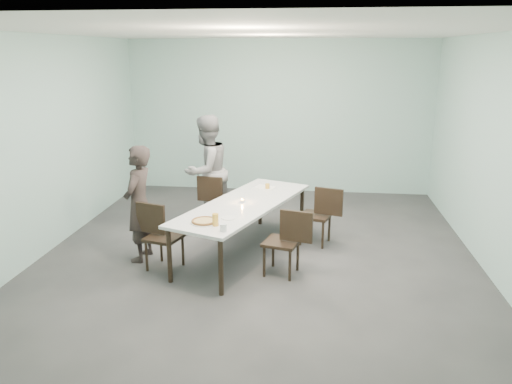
# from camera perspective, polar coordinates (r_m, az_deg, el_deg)

# --- Properties ---
(ground) EXTENTS (7.00, 7.00, 0.00)m
(ground) POSITION_cam_1_polar(r_m,az_deg,el_deg) (7.03, 0.21, -7.40)
(ground) COLOR #333335
(ground) RESTS_ON ground
(room_shell) EXTENTS (6.02, 7.02, 3.01)m
(room_shell) POSITION_cam_1_polar(r_m,az_deg,el_deg) (6.50, 0.23, 9.24)
(room_shell) COLOR #9DC6C2
(room_shell) RESTS_ON ground
(table) EXTENTS (1.76, 2.75, 0.75)m
(table) POSITION_cam_1_polar(r_m,az_deg,el_deg) (6.90, -1.41, -1.70)
(table) COLOR white
(table) RESTS_ON ground
(chair_near_left) EXTENTS (0.65, 0.52, 0.87)m
(chair_near_left) POSITION_cam_1_polar(r_m,az_deg,el_deg) (6.65, -11.07, -4.45)
(chair_near_left) COLOR black
(chair_near_left) RESTS_ON ground
(chair_far_left) EXTENTS (0.64, 0.47, 0.87)m
(chair_far_left) POSITION_cam_1_polar(r_m,az_deg,el_deg) (7.91, -4.51, -0.89)
(chair_far_left) COLOR black
(chair_far_left) RESTS_ON ground
(chair_near_right) EXTENTS (0.65, 0.51, 0.87)m
(chair_near_right) POSITION_cam_1_polar(r_m,az_deg,el_deg) (6.32, 3.63, -5.25)
(chair_near_right) COLOR black
(chair_near_right) RESTS_ON ground
(chair_far_right) EXTENTS (0.65, 0.52, 0.87)m
(chair_far_right) POSITION_cam_1_polar(r_m,az_deg,el_deg) (7.37, 7.43, -2.25)
(chair_far_right) COLOR black
(chair_far_right) RESTS_ON ground
(diner_near) EXTENTS (0.42, 0.60, 1.59)m
(diner_near) POSITION_cam_1_polar(r_m,az_deg,el_deg) (6.88, -13.22, -1.32)
(diner_near) COLOR black
(diner_near) RESTS_ON ground
(diner_far) EXTENTS (1.04, 1.10, 1.80)m
(diner_far) POSITION_cam_1_polar(r_m,az_deg,el_deg) (8.11, -5.66, 2.42)
(diner_far) COLOR gray
(diner_far) RESTS_ON ground
(pizza) EXTENTS (0.34, 0.34, 0.04)m
(pizza) POSITION_cam_1_polar(r_m,az_deg,el_deg) (6.12, -5.92, -3.35)
(pizza) COLOR white
(pizza) RESTS_ON table
(side_plate) EXTENTS (0.18, 0.18, 0.01)m
(side_plate) POSITION_cam_1_polar(r_m,az_deg,el_deg) (6.26, -3.17, -2.97)
(side_plate) COLOR white
(side_plate) RESTS_ON table
(beer_glass) EXTENTS (0.08, 0.08, 0.15)m
(beer_glass) POSITION_cam_1_polar(r_m,az_deg,el_deg) (5.99, -4.66, -3.18)
(beer_glass) COLOR gold
(beer_glass) RESTS_ON table
(water_tumbler) EXTENTS (0.08, 0.08, 0.09)m
(water_tumbler) POSITION_cam_1_polar(r_m,az_deg,el_deg) (5.81, -3.76, -4.09)
(water_tumbler) COLOR silver
(water_tumbler) RESTS_ON table
(tealight) EXTENTS (0.06, 0.06, 0.05)m
(tealight) POSITION_cam_1_polar(r_m,az_deg,el_deg) (6.89, -1.56, -1.05)
(tealight) COLOR silver
(tealight) RESTS_ON table
(amber_tumbler) EXTENTS (0.07, 0.07, 0.08)m
(amber_tumbler) POSITION_cam_1_polar(r_m,az_deg,el_deg) (7.57, 1.31, 0.65)
(amber_tumbler) COLOR gold
(amber_tumbler) RESTS_ON table
(menu) EXTENTS (0.36, 0.31, 0.01)m
(menu) POSITION_cam_1_polar(r_m,az_deg,el_deg) (7.66, 1.04, 0.55)
(menu) COLOR silver
(menu) RESTS_ON table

